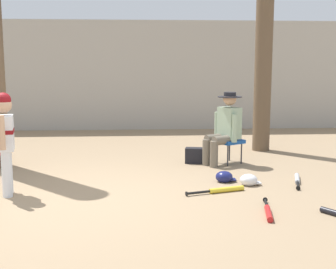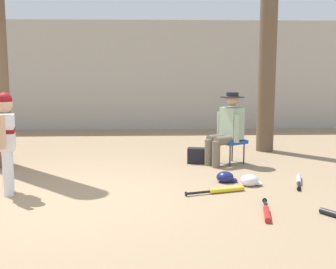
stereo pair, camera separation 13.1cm
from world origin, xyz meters
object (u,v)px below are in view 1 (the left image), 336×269
Objects in this scene: folding_stool at (229,142)px; bat_yellow_trainer at (222,190)px; young_ballplayer at (5,137)px; batting_helmet_navy at (224,177)px; handbag_beside_stool at (195,156)px; bat_red_barrel at (268,212)px; seated_spectator at (225,126)px; bat_aluminum_silver at (297,180)px; tree_behind_spectator at (265,8)px; batting_helmet_white at (249,180)px.

folding_stool is 1.82m from bat_yellow_trainer.
bat_yellow_trainer is (2.76, -0.07, -0.71)m from young_ballplayer.
batting_helmet_navy is (-0.30, -1.21, -0.29)m from folding_stool.
handbag_beside_stool reaches higher than bat_yellow_trainer.
batting_helmet_navy is at bearing -78.58° from handbag_beside_stool.
handbag_beside_stool is at bearing 99.98° from bat_red_barrel.
bat_aluminum_silver is at bearing -56.41° from seated_spectator.
batting_helmet_navy is at bearing 9.05° from young_ballplayer.
seated_spectator is at bearing 27.58° from young_ballplayer.
tree_behind_spectator is 7.30× the size of bat_yellow_trainer.
folding_stool is 1.88× the size of batting_helmet_white.
handbag_beside_stool is at bearing 94.03° from bat_yellow_trainer.
batting_helmet_white is (0.43, 0.33, 0.04)m from bat_yellow_trainer.
bat_aluminum_silver is (0.82, -1.23, -0.61)m from seated_spectator.
seated_spectator reaches higher than bat_red_barrel.
bat_aluminum_silver is 1.04m from batting_helmet_navy.
young_ballplayer is 3.27m from batting_helmet_white.
folding_stool is 0.61m from handbag_beside_stool.
batting_helmet_white and batting_helmet_navy have the same top height.
handbag_beside_stool is 2.73m from bat_red_barrel.
bat_yellow_trainer is 2.78× the size of batting_helmet_navy.
seated_spectator is 3.53× the size of handbag_beside_stool.
seated_spectator is at bearing 78.49° from bat_yellow_trainer.
folding_stool is 1.44m from batting_helmet_white.
seated_spectator is 1.65× the size of bat_red_barrel.
young_ballplayer is at bearing -146.83° from handbag_beside_stool.
young_ballplayer is 4.50× the size of batting_helmet_white.
tree_behind_spectator reaches higher than folding_stool.
bat_aluminum_silver is at bearing 5.66° from young_ballplayer.
batting_helmet_navy is (2.88, 0.46, -0.67)m from young_ballplayer.
tree_behind_spectator is 20.29× the size of batting_helmet_navy.
young_ballplayer is 1.78× the size of bat_aluminum_silver.
batting_helmet_white is at bearing 37.77° from bat_yellow_trainer.
bat_aluminum_silver is 1.00× the size of bat_red_barrel.
young_ballplayer is at bearing -174.34° from bat_aluminum_silver.
seated_spectator is at bearing -11.98° from handbag_beside_stool.
tree_behind_spectator is at bearing 63.63° from batting_helmet_navy.
bat_aluminum_silver is at bearing 9.86° from batting_helmet_white.
folding_stool reaches higher than bat_aluminum_silver.
young_ballplayer reaches higher than bat_red_barrel.
tree_behind_spectator is 2.75m from folding_stool.
young_ballplayer is at bearing -152.42° from seated_spectator.
tree_behind_spectator is at bearing 52.94° from folding_stool.
seated_spectator reaches higher than batting_helmet_navy.
bat_aluminum_silver is (0.73, -1.28, -0.33)m from folding_stool.
tree_behind_spectator is 8.00× the size of bat_aluminum_silver.
handbag_beside_stool is 1.80m from bat_yellow_trainer.
bat_yellow_trainer is at bearing -103.87° from folding_stool.
bat_aluminum_silver is 0.74m from batting_helmet_white.
batting_helmet_navy is (-0.22, -1.16, -0.57)m from seated_spectator.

